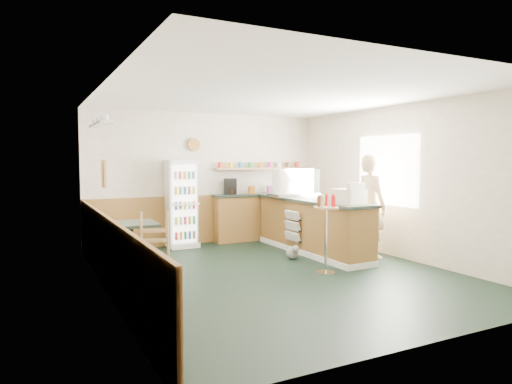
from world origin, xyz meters
TOP-DOWN VIEW (x-y plane):
  - ground at (0.00, 0.00)m, footprint 6.00×6.00m
  - room_envelope at (-0.23, 0.73)m, footprint 5.04×6.02m
  - service_counter at (1.35, 1.07)m, footprint 0.68×3.01m
  - back_counter at (1.19, 2.80)m, footprint 2.24×0.42m
  - drinks_fridge at (-0.64, 2.74)m, footprint 0.57×0.51m
  - display_case at (1.35, 1.73)m, footprint 0.95×0.50m
  - cash_register at (1.35, 0.00)m, footprint 0.51×0.53m
  - shopkeeper at (2.05, 0.24)m, footprint 0.44×0.61m
  - condiment_stand at (0.67, -0.33)m, footprint 0.38×0.38m
  - newspaper_rack at (0.99, 1.17)m, footprint 0.10×0.48m
  - cafe_table at (-2.05, 0.75)m, footprint 0.77×0.77m
  - cafe_chair at (-1.96, -0.21)m, footprint 0.49×0.49m
  - dog_doorstop at (0.74, 0.74)m, footprint 0.21×0.28m

SIDE VIEW (x-z plane):
  - ground at x=0.00m, z-range 0.00..0.00m
  - dog_doorstop at x=0.74m, z-range -0.01..0.25m
  - service_counter at x=1.35m, z-range -0.04..0.97m
  - newspaper_rack at x=0.99m, z-range 0.23..0.79m
  - back_counter at x=1.19m, z-range -0.30..1.39m
  - cafe_chair at x=-1.96m, z-range 0.02..1.09m
  - cafe_table at x=-2.05m, z-range 0.17..0.98m
  - condiment_stand at x=0.67m, z-range 0.19..1.38m
  - drinks_fridge at x=-0.64m, z-range 0.00..1.73m
  - shopkeeper at x=2.05m, z-range 0.00..1.84m
  - cash_register at x=1.35m, z-range 1.01..1.26m
  - display_case at x=1.35m, z-range 1.01..1.55m
  - room_envelope at x=-0.23m, z-range 0.16..2.88m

